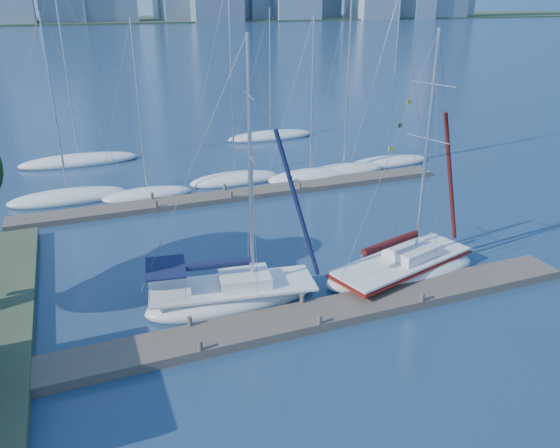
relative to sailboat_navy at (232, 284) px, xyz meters
name	(u,v)px	position (x,y,z in m)	size (l,w,h in m)	color
ground	(310,321)	(2.66, -2.60, -0.97)	(700.00, 700.00, 0.00)	navy
near_dock	(310,317)	(2.66, -2.60, -0.77)	(26.00, 2.00, 0.40)	brown
far_dock	(242,194)	(4.66, 13.40, -0.79)	(30.00, 1.80, 0.36)	brown
far_shore	(71,21)	(2.66, 317.40, -0.97)	(800.00, 100.00, 1.50)	#38472D
sailboat_navy	(232,284)	(0.00, 0.00, 0.00)	(8.22, 3.73, 12.17)	white
sailboat_maroon	(403,259)	(8.50, -0.59, -0.02)	(8.60, 4.80, 12.20)	white
bg_boat_0	(69,197)	(-6.55, 16.86, -0.70)	(8.09, 3.89, 12.42)	white
bg_boat_1	(148,194)	(-1.45, 15.60, -0.72)	(6.25, 2.69, 12.02)	white
bg_boat_2	(235,179)	(5.12, 16.58, -0.67)	(7.11, 3.44, 14.57)	white
bg_boat_3	(310,176)	(10.67, 15.23, -0.70)	(6.90, 2.63, 12.08)	white
bg_boat_4	(344,170)	(13.66, 15.55, -0.68)	(7.33, 4.37, 14.75)	white
bg_boat_5	(388,162)	(18.16, 16.40, -0.70)	(7.70, 3.13, 13.91)	white
bg_boat_6	(79,160)	(-5.45, 25.92, -0.68)	(9.76, 5.35, 15.26)	white
bg_boat_7	(270,136)	(12.28, 28.27, -0.71)	(8.80, 5.50, 12.26)	white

